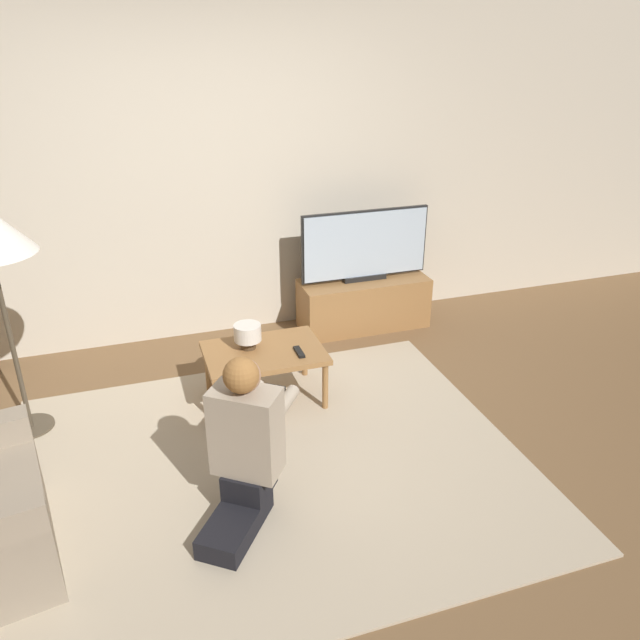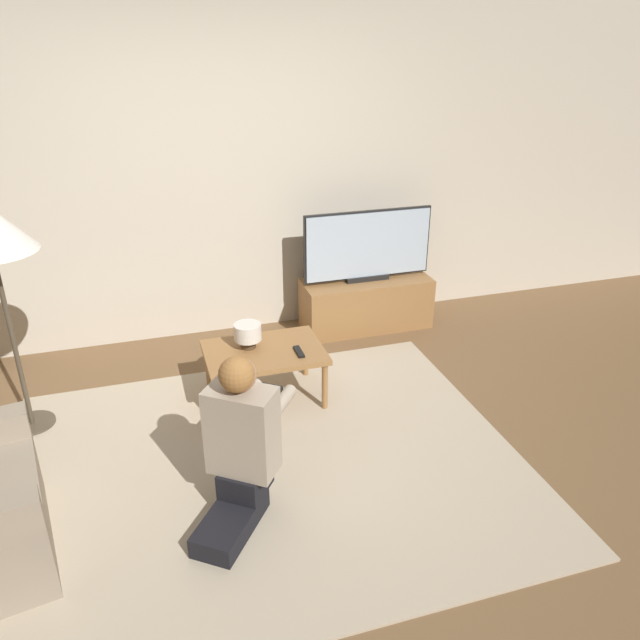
% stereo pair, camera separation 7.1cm
% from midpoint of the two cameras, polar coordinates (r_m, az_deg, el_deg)
% --- Properties ---
extents(ground_plane, '(10.00, 10.00, 0.00)m').
position_cam_midpoint_polar(ground_plane, '(3.74, -4.99, -13.27)').
color(ground_plane, brown).
extents(wall_back, '(10.00, 0.06, 2.60)m').
position_cam_midpoint_polar(wall_back, '(4.94, -11.02, 12.85)').
color(wall_back, beige).
rests_on(wall_back, ground_plane).
extents(rug, '(2.90, 2.38, 0.02)m').
position_cam_midpoint_polar(rug, '(3.73, -5.00, -13.17)').
color(rug, '#BCAD93').
rests_on(rug, ground_plane).
extents(tv_stand, '(1.07, 0.40, 0.42)m').
position_cam_midpoint_polar(tv_stand, '(5.26, 3.61, 1.54)').
color(tv_stand, olive).
rests_on(tv_stand, ground_plane).
extents(tv, '(1.07, 0.08, 0.59)m').
position_cam_midpoint_polar(tv, '(5.08, 3.75, 6.83)').
color(tv, black).
rests_on(tv, tv_stand).
extents(coffee_table, '(0.78, 0.54, 0.39)m').
position_cam_midpoint_polar(coffee_table, '(4.15, -5.61, -3.31)').
color(coffee_table, olive).
rests_on(coffee_table, ground_plane).
extents(person_kneeling, '(0.68, 0.81, 0.90)m').
position_cam_midpoint_polar(person_kneeling, '(3.19, -7.50, -11.10)').
color(person_kneeling, black).
rests_on(person_kneeling, rug).
extents(table_lamp, '(0.18, 0.18, 0.17)m').
position_cam_midpoint_polar(table_lamp, '(4.13, -7.12, -1.30)').
color(table_lamp, '#4C3823').
rests_on(table_lamp, coffee_table).
extents(remote, '(0.04, 0.15, 0.02)m').
position_cam_midpoint_polar(remote, '(4.08, -2.41, -2.94)').
color(remote, black).
rests_on(remote, coffee_table).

